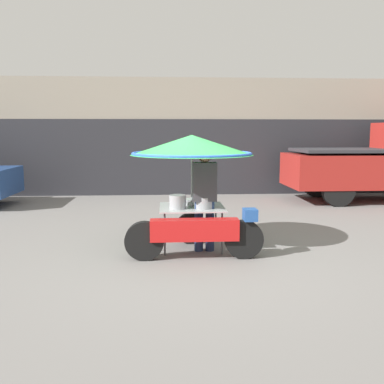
# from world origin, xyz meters

# --- Properties ---
(ground_plane) EXTENTS (36.00, 36.00, 0.00)m
(ground_plane) POSITION_xyz_m (0.00, 0.00, 0.00)
(ground_plane) COLOR slate
(shopfront_building) EXTENTS (28.00, 2.06, 3.51)m
(shopfront_building) POSITION_xyz_m (0.00, 7.71, 1.75)
(shopfront_building) COLOR gray
(shopfront_building) RESTS_ON ground
(vendor_motorcycle_cart) EXTENTS (2.10, 1.99, 1.86)m
(vendor_motorcycle_cart) POSITION_xyz_m (-0.04, 0.59, 1.46)
(vendor_motorcycle_cart) COLOR black
(vendor_motorcycle_cart) RESTS_ON ground
(vendor_person) EXTENTS (0.38, 0.22, 1.66)m
(vendor_person) POSITION_xyz_m (0.14, 0.47, 0.93)
(vendor_person) COLOR navy
(vendor_person) RESTS_ON ground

